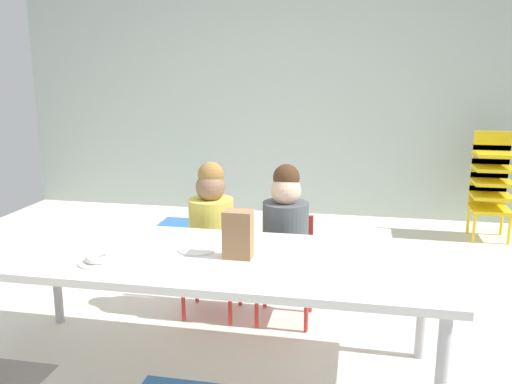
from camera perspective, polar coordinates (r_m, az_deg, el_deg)
name	(u,v)px	position (r m, az deg, el deg)	size (l,w,h in m)	color
ground_plane	(226,318)	(3.27, -3.20, -13.31)	(5.47, 4.96, 0.02)	silver
back_wall	(287,90)	(5.37, 3.29, 10.84)	(5.47, 0.10, 2.47)	#B2C1B7
craft_table	(209,264)	(2.51, -5.06, -7.64)	(2.17, 0.79, 0.60)	white
seated_child_near_camera	(212,224)	(3.12, -4.76, -3.48)	(0.34, 0.34, 0.92)	red
seated_child_middle_seat	(286,229)	(3.03, 3.19, -3.94)	(0.32, 0.32, 0.92)	red
kid_chair_yellow_stack	(492,179)	(4.99, 23.86, 1.24)	(0.32, 0.30, 0.92)	yellow
paper_bag_brown	(238,234)	(2.42, -1.94, -4.54)	(0.13, 0.09, 0.22)	#9E754C
paper_plate_near_edge	(99,262)	(2.48, -16.45, -7.18)	(0.18, 0.18, 0.01)	white
paper_plate_center_table	(198,249)	(2.56, -6.27, -6.11)	(0.18, 0.18, 0.01)	white
donut_powdered_on_plate	(99,258)	(2.48, -16.48, -6.77)	(0.12, 0.12, 0.03)	white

